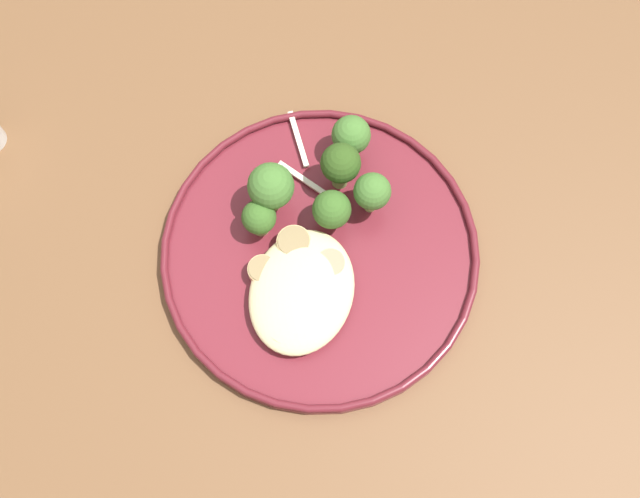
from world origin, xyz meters
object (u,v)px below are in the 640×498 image
Objects in this scene: seared_scallop_front_small at (263,270)px; broccoli_floret_split_head at (351,136)px; seared_scallop_tilted_round at (331,265)px; seared_scallop_tiny_bay at (285,329)px; broccoli_floret_front_edge at (271,187)px; broccoli_floret_small_sprig at (259,218)px; seared_scallop_large_seared at (294,244)px; dinner_plate at (320,253)px; broccoli_floret_beside_noodles at (372,192)px; broccoli_floret_right_tilted at (341,165)px; seared_scallop_right_edge at (298,296)px; broccoli_floret_tall_stalk at (332,210)px.

seared_scallop_front_small is 0.50× the size of broccoli_floret_split_head.
seared_scallop_tilted_round reaches higher than seared_scallop_front_small.
seared_scallop_tiny_bay and seared_scallop_front_small have the same top height.
broccoli_floret_small_sprig is at bearing 170.78° from broccoli_floret_front_edge.
broccoli_floret_small_sprig reaches higher than seared_scallop_large_seared.
seared_scallop_tiny_bay is 0.60× the size of broccoli_floret_split_head.
dinner_plate is at bearing 45.79° from seared_scallop_tilted_round.
broccoli_floret_beside_noodles is at bearing -76.38° from broccoli_floret_front_edge.
dinner_plate is 4.86× the size of broccoli_floret_right_tilted.
seared_scallop_front_small is (-0.03, 0.04, 0.01)m from dinner_plate.
broccoli_floret_right_tilted is 0.09m from broccoli_floret_small_sprig.
broccoli_floret_beside_noodles reaches higher than seared_scallop_right_edge.
seared_scallop_large_seared is 0.04m from broccoli_floret_small_sprig.
seared_scallop_large_seared is 0.05m from broccoli_floret_tall_stalk.
broccoli_floret_front_edge is 1.43× the size of broccoli_floret_small_sprig.
broccoli_floret_front_edge is at bearing 103.62° from broccoli_floret_beside_noodles.
seared_scallop_right_edge is at bearing 171.90° from dinner_plate.
broccoli_floret_front_edge is 1.32× the size of broccoli_floret_tall_stalk.
seared_scallop_tiny_bay is at bearing -158.62° from broccoli_floret_front_edge.
seared_scallop_front_small is at bearing 144.92° from broccoli_floret_tall_stalk.
seared_scallop_tilted_round is 0.46× the size of broccoli_floret_right_tilted.
seared_scallop_right_edge is at bearing -5.84° from seared_scallop_tiny_bay.
broccoli_floret_small_sprig is at bearing 42.60° from seared_scallop_right_edge.
seared_scallop_right_edge reaches higher than dinner_plate.
seared_scallop_large_seared is at bearing 142.93° from broccoli_floret_tall_stalk.
broccoli_floret_beside_noodles reaches higher than dinner_plate.
seared_scallop_large_seared is 0.65× the size of broccoli_floret_tall_stalk.
broccoli_floret_right_tilted is at bearing 0.61° from dinner_plate.
seared_scallop_large_seared is at bearing 163.04° from broccoli_floret_right_tilted.
dinner_plate is 5.47× the size of broccoli_floret_split_head.
broccoli_floret_beside_noodles is 1.02× the size of broccoli_floret_split_head.
seared_scallop_large_seared is at bearing 73.82° from seared_scallop_tilted_round.
broccoli_floret_beside_noodles is at bearing -17.71° from seared_scallop_tiny_bay.
seared_scallop_large_seared is 0.06m from broccoli_floret_front_edge.
seared_scallop_tiny_bay is at bearing -169.96° from seared_scallop_large_seared.
seared_scallop_tiny_bay is 0.13m from broccoli_floret_front_edge.
broccoli_floret_beside_noodles and broccoli_floret_split_head have the same top height.
seared_scallop_right_edge is 0.04m from seared_scallop_tilted_round.
seared_scallop_tilted_round is at bearing -173.91° from broccoli_floret_split_head.
seared_scallop_right_edge is 0.60× the size of broccoli_floret_small_sprig.
broccoli_floret_beside_noodles is (0.10, -0.04, 0.02)m from seared_scallop_right_edge.
dinner_plate is 0.06m from seared_scallop_front_small.
dinner_plate is at bearing -179.39° from broccoli_floret_right_tilted.
seared_scallop_large_seared is 0.11m from broccoli_floret_split_head.
broccoli_floret_split_head is (0.05, 0.03, -0.00)m from broccoli_floret_beside_noodles.
seared_scallop_front_small is at bearing 147.21° from seared_scallop_large_seared.
broccoli_floret_right_tilted is (0.12, -0.01, 0.03)m from seared_scallop_right_edge.
broccoli_floret_tall_stalk is at bearing -3.75° from dinner_plate.
broccoli_floret_beside_noodles is 0.90× the size of broccoli_floret_right_tilted.
broccoli_floret_right_tilted reaches higher than seared_scallop_right_edge.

